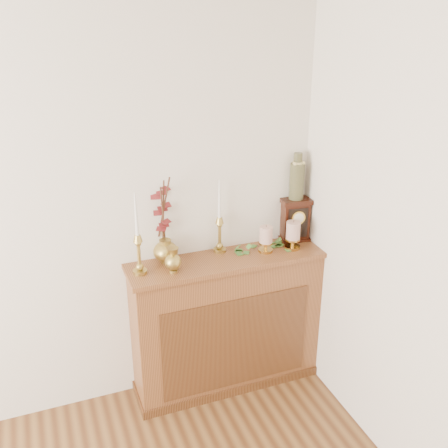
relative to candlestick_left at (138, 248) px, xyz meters
name	(u,v)px	position (x,y,z in m)	size (l,w,h in m)	color
console_shelf	(227,326)	(0.54, 0.00, -0.65)	(1.24, 0.34, 0.93)	brown
candlestick_left	(138,248)	(0.00, 0.00, 0.00)	(0.08, 0.08, 0.49)	tan
candlestick_center	(220,229)	(0.53, 0.10, -0.01)	(0.08, 0.08, 0.47)	tan
bud_vase	(173,260)	(0.18, -0.06, -0.08)	(0.10, 0.10, 0.16)	tan
ginger_jar	(163,222)	(0.18, 0.12, 0.08)	(0.22, 0.24, 0.54)	tan
pillar_candle_left	(266,238)	(0.80, 0.00, -0.07)	(0.09, 0.09, 0.18)	gold
pillar_candle_right	(293,234)	(0.97, -0.02, -0.06)	(0.10, 0.10, 0.19)	gold
ivy_garland	(267,249)	(0.81, 0.01, -0.15)	(0.38, 0.18, 0.07)	#40762D
mantel_clock	(295,220)	(1.05, 0.10, -0.02)	(0.20, 0.16, 0.28)	black
ceramic_vase	(297,179)	(1.05, 0.11, 0.26)	(0.09, 0.09, 0.30)	#1A3429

